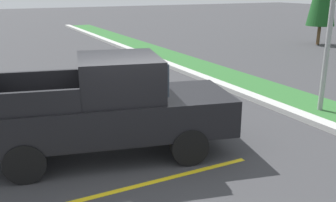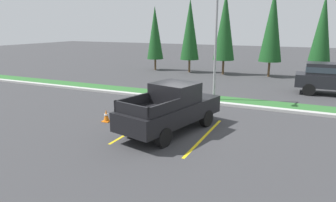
# 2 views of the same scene
# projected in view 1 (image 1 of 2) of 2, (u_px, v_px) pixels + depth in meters

# --- Properties ---
(ground_plane) EXTENTS (120.00, 120.00, 0.00)m
(ground_plane) POSITION_uv_depth(u_px,v_px,m) (135.00, 159.00, 7.79)
(ground_plane) COLOR #38383A
(parking_line_near) EXTENTS (0.12, 4.80, 0.01)m
(parking_line_near) POSITION_uv_depth(u_px,v_px,m) (88.00, 130.00, 9.37)
(parking_line_near) COLOR yellow
(parking_line_near) RESTS_ON ground
(parking_line_far) EXTENTS (0.12, 4.80, 0.01)m
(parking_line_far) POSITION_uv_depth(u_px,v_px,m) (136.00, 186.00, 6.73)
(parking_line_far) COLOR yellow
(parking_line_far) RESTS_ON ground
(curb_strip) EXTENTS (56.00, 0.40, 0.15)m
(curb_strip) POSITION_uv_depth(u_px,v_px,m) (309.00, 119.00, 9.96)
(curb_strip) COLOR #B2B2AD
(curb_strip) RESTS_ON ground
(pickup_truck_main) EXTENTS (3.07, 5.52, 2.10)m
(pickup_truck_main) POSITION_uv_depth(u_px,v_px,m) (108.00, 107.00, 7.76)
(pickup_truck_main) COLOR black
(pickup_truck_main) RESTS_ON ground
(traffic_cone) EXTENTS (0.36, 0.36, 0.60)m
(traffic_cone) POSITION_uv_depth(u_px,v_px,m) (69.00, 100.00, 10.82)
(traffic_cone) COLOR orange
(traffic_cone) RESTS_ON ground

